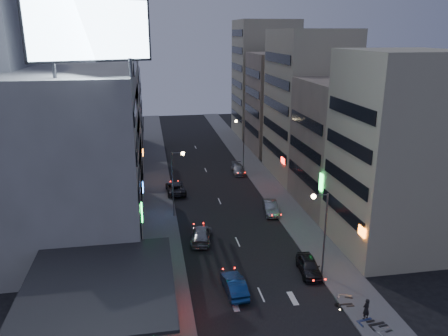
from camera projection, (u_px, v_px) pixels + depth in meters
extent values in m
plane|color=black|center=(274.00, 324.00, 33.66)|extent=(180.00, 180.00, 0.00)
cube|color=#4C4C4F|center=(158.00, 194.00, 60.54)|extent=(4.00, 120.00, 0.12)
cube|color=#4C4C4F|center=(269.00, 187.00, 63.17)|extent=(4.00, 120.00, 0.12)
cube|color=tan|center=(87.00, 307.00, 32.70)|extent=(8.00, 12.00, 3.60)
cube|color=black|center=(99.00, 283.00, 32.29)|extent=(11.00, 13.00, 0.25)
cube|color=black|center=(155.00, 286.00, 33.15)|extent=(0.12, 4.00, 0.90)
cube|color=#FF1E14|center=(156.00, 286.00, 33.17)|extent=(0.04, 3.70, 0.70)
cube|color=#A6A6A2|center=(73.00, 154.00, 47.00)|extent=(14.00, 24.00, 18.00)
cube|color=tan|center=(395.00, 154.00, 43.02)|extent=(10.00, 11.00, 20.00)
cube|color=gray|center=(347.00, 145.00, 54.51)|extent=(11.00, 12.00, 16.00)
cube|color=tan|center=(308.00, 105.00, 65.76)|extent=(10.00, 14.00, 22.00)
cube|color=#A6A6A2|center=(106.00, 107.00, 70.46)|extent=(11.00, 10.00, 20.00)
cube|color=gray|center=(110.00, 109.00, 83.35)|extent=(12.00, 10.00, 15.00)
cube|color=gray|center=(281.00, 103.00, 80.55)|extent=(11.00, 12.00, 18.00)
cube|color=tan|center=(264.00, 79.00, 92.91)|extent=(12.00, 12.00, 24.00)
cylinder|color=#595B60|center=(54.00, 68.00, 34.86)|extent=(0.30, 0.30, 1.50)
cylinder|color=#595B60|center=(130.00, 67.00, 35.84)|extent=(0.30, 0.30, 1.50)
cube|color=black|center=(89.00, 30.00, 34.47)|extent=(9.52, 3.75, 5.00)
cube|color=#BEE1FD|center=(90.00, 30.00, 34.29)|extent=(9.04, 3.34, 4.60)
cylinder|color=#595B60|center=(325.00, 235.00, 39.11)|extent=(0.16, 0.16, 8.00)
cylinder|color=#595B60|center=(320.00, 195.00, 37.83)|extent=(1.40, 0.10, 0.10)
sphere|color=#FFD88C|center=(314.00, 196.00, 37.76)|extent=(0.44, 0.44, 0.44)
cylinder|color=#595B60|center=(173.00, 185.00, 52.09)|extent=(0.16, 0.16, 8.00)
cylinder|color=#595B60|center=(178.00, 153.00, 51.04)|extent=(1.40, 0.10, 0.10)
sphere|color=#FFD88C|center=(183.00, 153.00, 51.17)|extent=(0.44, 0.44, 0.44)
cylinder|color=#595B60|center=(244.00, 144.00, 71.09)|extent=(0.16, 0.16, 8.00)
cylinder|color=#595B60|center=(240.00, 120.00, 69.81)|extent=(1.40, 0.10, 0.10)
sphere|color=#FFD88C|center=(236.00, 121.00, 69.74)|extent=(0.44, 0.44, 0.44)
imported|color=#222327|center=(309.00, 266.00, 40.56)|extent=(2.22, 4.56, 1.50)
imported|color=gray|center=(271.00, 207.00, 54.10)|extent=(2.19, 4.70, 1.49)
imported|color=#2B2B31|center=(176.00, 188.00, 60.87)|extent=(2.72, 5.49, 1.49)
imported|color=gray|center=(238.00, 169.00, 69.40)|extent=(2.10, 4.77, 1.36)
imported|color=navy|center=(234.00, 285.00, 37.49)|extent=(1.81, 4.62, 1.50)
imported|color=gray|center=(201.00, 235.00, 46.86)|extent=(3.00, 5.39, 1.48)
imported|color=black|center=(366.00, 309.00, 33.80)|extent=(0.75, 0.61, 1.78)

